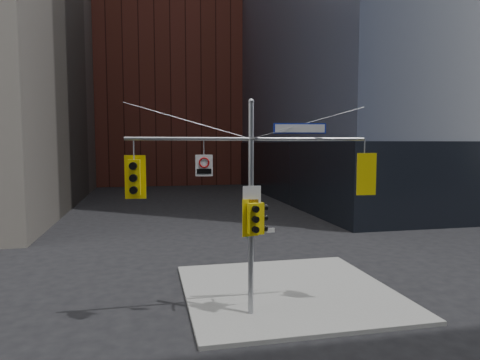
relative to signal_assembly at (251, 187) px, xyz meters
name	(u,v)px	position (x,y,z in m)	size (l,w,h in m)	color
ground	(267,345)	(0.00, -1.99, -4.42)	(160.00, 160.00, 0.00)	black
sidewalk_corner	(288,291)	(2.00, 2.01, -4.34)	(8.00, 8.00, 0.15)	gray
podium_ne	(425,168)	(28.00, 30.01, -1.42)	(36.40, 36.40, 6.00)	black
brick_midrise	(167,92)	(0.00, 56.01, 9.58)	(26.00, 20.00, 28.00)	maroon
signal_assembly	(251,187)	(0.00, 0.00, 0.00)	(8.00, 0.80, 7.30)	#93959B
traffic_light_west_arm	(134,177)	(-3.71, 0.01, 0.38)	(0.66, 0.56, 1.37)	yellow
traffic_light_east_arm	(364,174)	(4.05, 0.00, 0.38)	(0.69, 0.57, 1.45)	yellow
traffic_light_pole_side	(260,218)	(0.32, 0.01, -1.03)	(0.43, 0.37, 1.05)	yellow
traffic_light_pole_front	(253,218)	(0.00, -0.27, -0.99)	(0.58, 0.53, 1.23)	yellow
street_sign_blade	(300,128)	(1.67, 0.00, 1.93)	(1.78, 0.26, 0.35)	#11249E
regulatory_sign_arm	(204,165)	(-1.55, -0.02, 0.75)	(0.55, 0.10, 0.69)	silver
regulatory_sign_pole	(252,199)	(0.00, -0.11, -0.36)	(0.61, 0.06, 0.80)	silver
street_blade_ew	(264,231)	(0.45, 0.01, -1.47)	(0.75, 0.08, 0.15)	silver
street_blade_ns	(248,236)	(0.00, 0.46, -1.72)	(0.04, 0.77, 0.15)	#145926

